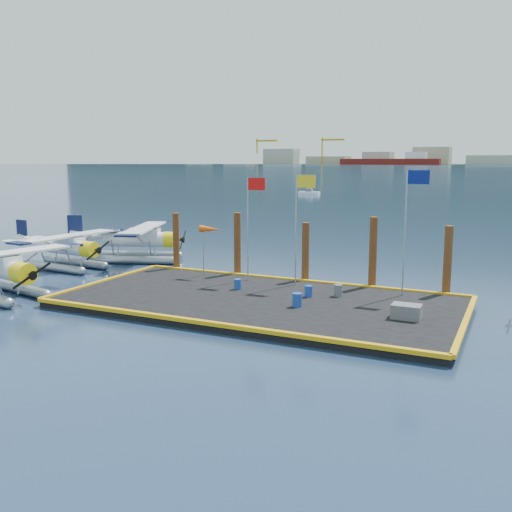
{
  "coord_description": "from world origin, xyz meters",
  "views": [
    {
      "loc": [
        11.97,
        -25.77,
        7.42
      ],
      "look_at": [
        -1.12,
        2.0,
        2.22
      ],
      "focal_mm": 40.0,
      "sensor_mm": 36.0,
      "label": 1
    }
  ],
  "objects": [
    {
      "name": "crate",
      "position": [
        7.53,
        -0.58,
        0.72
      ],
      "size": [
        1.29,
        0.86,
        0.64
      ],
      "primitive_type": "cube",
      "color": "#58595D",
      "rests_on": "dock"
    },
    {
      "name": "flagpole_red",
      "position": [
        -2.29,
        3.8,
        4.4
      ],
      "size": [
        1.14,
        0.08,
        6.0
      ],
      "color": "#94949C",
      "rests_on": "dock"
    },
    {
      "name": "windsock",
      "position": [
        -5.03,
        3.8,
        3.23
      ],
      "size": [
        1.4,
        0.44,
        3.12
      ],
      "color": "#94949C",
      "rests_on": "dock"
    },
    {
      "name": "seaplane_b",
      "position": [
        -16.2,
        3.49,
        1.38
      ],
      "size": [
        8.09,
        8.93,
        3.16
      ],
      "rotation": [
        0.0,
        0.0,
        -1.66
      ],
      "color": "gray",
      "rests_on": "ground"
    },
    {
      "name": "drum_1",
      "position": [
        2.35,
        -0.71,
        0.73
      ],
      "size": [
        0.47,
        0.47,
        0.66
      ],
      "primitive_type": "cylinder",
      "color": "#1B3D98",
      "rests_on": "dock"
    },
    {
      "name": "piling_1",
      "position": [
        -4.0,
        5.4,
        2.1
      ],
      "size": [
        0.44,
        0.44,
        4.2
      ],
      "primitive_type": "cylinder",
      "color": "#462714",
      "rests_on": "ground"
    },
    {
      "name": "seaplane_a",
      "position": [
        -13.55,
        -4.27,
        1.44
      ],
      "size": [
        8.6,
        9.35,
        3.31
      ],
      "rotation": [
        0.0,
        0.0,
        -1.78
      ],
      "color": "gray",
      "rests_on": "ground"
    },
    {
      "name": "dock",
      "position": [
        0.0,
        0.0,
        0.2
      ],
      "size": [
        20.0,
        10.0,
        0.4
      ],
      "primitive_type": "cube",
      "color": "black",
      "rests_on": "ground"
    },
    {
      "name": "piling_0",
      "position": [
        -8.5,
        5.4,
        2.0
      ],
      "size": [
        0.44,
        0.44,
        4.0
      ],
      "primitive_type": "cylinder",
      "color": "#462714",
      "rests_on": "ground"
    },
    {
      "name": "dock_bumpers",
      "position": [
        0.0,
        0.0,
        0.49
      ],
      "size": [
        20.25,
        10.25,
        0.18
      ],
      "primitive_type": null,
      "color": "#D69B0C",
      "rests_on": "dock"
    },
    {
      "name": "drum_4",
      "position": [
        3.52,
        2.18,
        0.71
      ],
      "size": [
        0.44,
        0.44,
        0.62
      ],
      "primitive_type": "cylinder",
      "color": "#58595D",
      "rests_on": "dock"
    },
    {
      "name": "seaplane_c",
      "position": [
        -13.47,
        8.06,
        1.48
      ],
      "size": [
        8.86,
        9.39,
        3.39
      ],
      "rotation": [
        0.0,
        0.0,
        -1.2
      ],
      "color": "gray",
      "rests_on": "ground"
    },
    {
      "name": "flagpole_blue",
      "position": [
        6.7,
        3.8,
        4.69
      ],
      "size": [
        1.14,
        0.08,
        6.5
      ],
      "color": "#94949C",
      "rests_on": "dock"
    },
    {
      "name": "piling_4",
      "position": [
        8.5,
        5.4,
        2.0
      ],
      "size": [
        0.44,
        0.44,
        4.0
      ],
      "primitive_type": "cylinder",
      "color": "#462714",
      "rests_on": "ground"
    },
    {
      "name": "ground",
      "position": [
        0.0,
        0.0,
        0.0
      ],
      "size": [
        4000.0,
        4000.0,
        0.0
      ],
      "primitive_type": "plane",
      "color": "#182D49",
      "rests_on": "ground"
    },
    {
      "name": "piling_3",
      "position": [
        4.5,
        5.4,
        2.15
      ],
      "size": [
        0.44,
        0.44,
        4.3
      ],
      "primitive_type": "cylinder",
      "color": "#462714",
      "rests_on": "ground"
    },
    {
      "name": "flagpole_yellow",
      "position": [
        0.7,
        3.8,
        4.51
      ],
      "size": [
        1.14,
        0.08,
        6.2
      ],
      "color": "#94949C",
      "rests_on": "dock"
    },
    {
      "name": "drum_0",
      "position": [
        -1.96,
        1.42,
        0.68
      ],
      "size": [
        0.4,
        0.4,
        0.56
      ],
      "primitive_type": "cylinder",
      "color": "#1B3D98",
      "rests_on": "dock"
    },
    {
      "name": "drum_2",
      "position": [
        2.16,
        1.42,
        0.69
      ],
      "size": [
        0.42,
        0.42,
        0.59
      ],
      "primitive_type": "cylinder",
      "color": "#1B3D98",
      "rests_on": "dock"
    },
    {
      "name": "piling_2",
      "position": [
        0.5,
        5.4,
        1.9
      ],
      "size": [
        0.44,
        0.44,
        3.8
      ],
      "primitive_type": "cylinder",
      "color": "#462714",
      "rests_on": "ground"
    }
  ]
}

